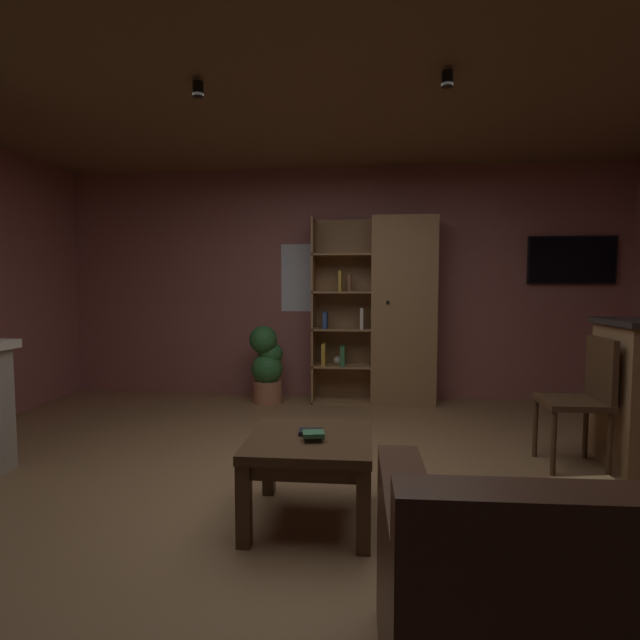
{
  "coord_description": "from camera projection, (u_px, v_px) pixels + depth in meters",
  "views": [
    {
      "loc": [
        0.32,
        -2.88,
        1.29
      ],
      "look_at": [
        0.0,
        0.4,
        1.05
      ],
      "focal_mm": 27.49,
      "sensor_mm": 36.0,
      "label": 1
    }
  ],
  "objects": [
    {
      "name": "table_book_1",
      "position": [
        313.0,
        434.0,
        2.58
      ],
      "size": [
        0.13,
        0.11,
        0.02
      ],
      "primitive_type": "cube",
      "rotation": [
        0.0,
        0.0,
        0.17
      ],
      "color": "#387247",
      "rests_on": "coffee_table"
    },
    {
      "name": "track_light_spot_2",
      "position": [
        447.0,
        79.0,
        2.95
      ],
      "size": [
        0.07,
        0.07,
        0.09
      ],
      "primitive_type": "cylinder",
      "color": "black"
    },
    {
      "name": "wall_mounted_tv",
      "position": [
        572.0,
        260.0,
        5.28
      ],
      "size": [
        0.92,
        0.06,
        0.51
      ],
      "color": "black"
    },
    {
      "name": "track_light_spot_1",
      "position": [
        198.0,
        89.0,
        3.1
      ],
      "size": [
        0.07,
        0.07,
        0.09
      ],
      "primitive_type": "cylinder",
      "color": "black"
    },
    {
      "name": "dining_chair",
      "position": [
        584.0,
        393.0,
        3.43
      ],
      "size": [
        0.42,
        0.42,
        0.92
      ],
      "color": "#4C331E",
      "rests_on": "ground"
    },
    {
      "name": "table_book_0",
      "position": [
        311.0,
        432.0,
        2.69
      ],
      "size": [
        0.14,
        0.1,
        0.02
      ],
      "primitive_type": "cube",
      "rotation": [
        0.0,
        0.0,
        0.1
      ],
      "color": "black",
      "rests_on": "coffee_table"
    },
    {
      "name": "floor",
      "position": [
        314.0,
        498.0,
        2.98
      ],
      "size": [
        6.32,
        5.41,
        0.02
      ],
      "primitive_type": "cube",
      "color": "olive",
      "rests_on": "ground"
    },
    {
      "name": "potted_floor_plant",
      "position": [
        267.0,
        364.0,
        5.31
      ],
      "size": [
        0.35,
        0.35,
        0.85
      ],
      "color": "#B77051",
      "rests_on": "ground"
    },
    {
      "name": "wall_back",
      "position": [
        340.0,
        284.0,
        5.61
      ],
      "size": [
        6.44,
        0.06,
        2.6
      ],
      "primitive_type": "cube",
      "color": "#9E5B56",
      "rests_on": "ground"
    },
    {
      "name": "ceiling",
      "position": [
        313.0,
        54.0,
        2.79
      ],
      "size": [
        6.32,
        5.41,
        0.02
      ],
      "primitive_type": "cube",
      "color": "brown"
    },
    {
      "name": "bookshelf_cabinet",
      "position": [
        394.0,
        312.0,
        5.3
      ],
      "size": [
        1.32,
        0.41,
        2.01
      ],
      "color": "#997047",
      "rests_on": "ground"
    },
    {
      "name": "coffee_table",
      "position": [
        310.0,
        452.0,
        2.66
      ],
      "size": [
        0.66,
        0.69,
        0.47
      ],
      "color": "#4C331E",
      "rests_on": "ground"
    },
    {
      "name": "window_pane_back",
      "position": [
        313.0,
        278.0,
        5.6
      ],
      "size": [
        0.74,
        0.01,
        0.77
      ],
      "primitive_type": "cube",
      "color": "white"
    }
  ]
}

